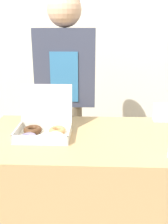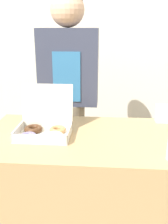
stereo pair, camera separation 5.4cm
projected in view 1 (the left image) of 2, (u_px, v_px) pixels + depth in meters
wall_back at (93, 31)px, 2.56m from camera, size 10.00×0.05×2.60m
table at (89, 195)px, 1.57m from camera, size 1.18×0.66×0.77m
donut_box at (44, 128)px, 1.45m from camera, size 0.30×0.27×0.26m
napkin_holder at (162, 113)px, 1.67m from camera, size 0.11×0.06×0.11m
person_customer at (66, 93)px, 1.91m from camera, size 0.42×0.24×1.59m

